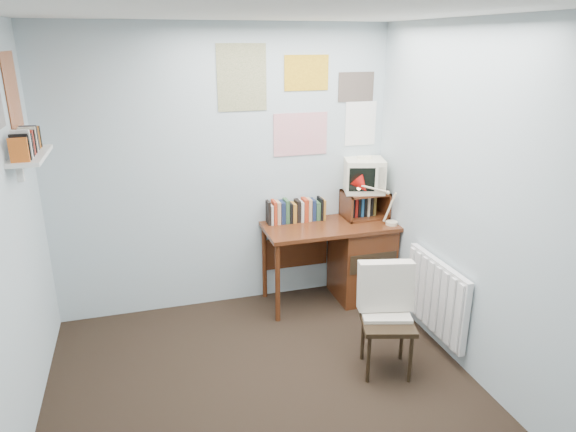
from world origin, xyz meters
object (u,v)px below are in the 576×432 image
desk (356,257)px  tv_riser (365,204)px  wall_shelf (30,156)px  radiator (436,296)px  crt_tv (364,174)px  desk_chair (387,323)px  desk_lamp (393,204)px

desk → tv_riser: tv_riser is taller
tv_riser → wall_shelf: bearing=-169.7°
tv_riser → radiator: bearing=-80.7°
tv_riser → crt_tv: crt_tv is taller
wall_shelf → tv_riser: bearing=10.3°
desk_chair → radiator: 0.59m
desk_lamp → crt_tv: crt_tv is taller
desk_chair → tv_riser: 1.41m
tv_riser → radiator: tv_riser is taller
desk → tv_riser: 0.51m
desk → desk_lamp: bearing=-30.5°
desk_lamp → radiator: 0.94m
crt_tv → wall_shelf: 2.76m
desk → desk_chair: size_ratio=1.51×
desk → wall_shelf: wall_shelf is taller
desk_lamp → crt_tv: bearing=106.6°
desk_lamp → crt_tv: size_ratio=1.11×
desk → desk_lamp: (0.27, -0.16, 0.55)m
desk_chair → radiator: size_ratio=0.99×
desk_chair → radiator: (0.54, 0.23, 0.02)m
desk → radiator: (0.29, -0.93, 0.01)m
desk_chair → wall_shelf: (-2.32, 0.78, 1.22)m
desk_lamp → desk: bearing=136.5°
tv_riser → crt_tv: bearing=125.2°
crt_tv → tv_riser: bearing=-39.6°
wall_shelf → desk_chair: bearing=-18.6°
desk_lamp → wall_shelf: wall_shelf is taller
desk_chair → radiator: desk_chair is taller
desk_chair → crt_tv: (0.36, 1.29, 0.78)m
crt_tv → wall_shelf: size_ratio=0.57×
tv_riser → wall_shelf: size_ratio=0.65×
desk → wall_shelf: size_ratio=1.94×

